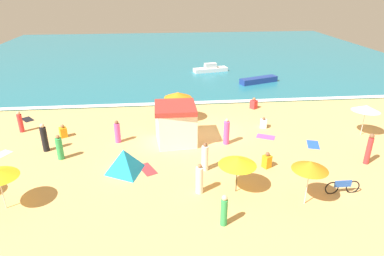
{
  "coord_description": "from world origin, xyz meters",
  "views": [
    {
      "loc": [
        -3.43,
        -21.26,
        9.84
      ],
      "look_at": [
        -1.38,
        -0.78,
        0.8
      ],
      "focal_mm": 31.28,
      "sensor_mm": 36.0,
      "label": 1
    }
  ],
  "objects_px": {
    "beach_umbrella_0": "(178,95)",
    "beachgoer_1": "(60,148)",
    "beach_umbrella_3": "(310,166)",
    "beachgoer_6": "(199,179)",
    "beachgoer_5": "(117,132)",
    "beachgoer_7": "(226,132)",
    "beachgoer_9": "(369,149)",
    "beachgoer_10": "(20,122)",
    "beachgoer_3": "(263,123)",
    "small_boat_1": "(259,80)",
    "beach_umbrella_4": "(238,161)",
    "beachgoer_2": "(224,211)",
    "beach_tent": "(124,160)",
    "beachgoer_12": "(254,104)",
    "small_boat_0": "(210,69)",
    "beachgoer_0": "(267,161)",
    "lifeguard_cabana": "(176,124)",
    "beachgoer_4": "(44,138)",
    "beachgoer_11": "(63,132)",
    "beachgoer_8": "(205,157)",
    "beach_umbrella_1": "(366,108)",
    "parked_bicycle": "(342,187)"
  },
  "relations": [
    {
      "from": "beach_umbrella_0",
      "to": "beachgoer_1",
      "type": "relative_size",
      "value": 1.45
    },
    {
      "from": "beach_umbrella_3",
      "to": "beachgoer_6",
      "type": "relative_size",
      "value": 1.4
    },
    {
      "from": "beachgoer_5",
      "to": "beachgoer_7",
      "type": "bearing_deg",
      "value": -7.69
    },
    {
      "from": "beachgoer_9",
      "to": "beachgoer_10",
      "type": "height_order",
      "value": "beachgoer_9"
    },
    {
      "from": "beachgoer_3",
      "to": "small_boat_1",
      "type": "height_order",
      "value": "beachgoer_3"
    },
    {
      "from": "beachgoer_5",
      "to": "beachgoer_7",
      "type": "relative_size",
      "value": 0.87
    },
    {
      "from": "beach_umbrella_4",
      "to": "beach_umbrella_0",
      "type": "bearing_deg",
      "value": 103.52
    },
    {
      "from": "beachgoer_2",
      "to": "beach_tent",
      "type": "bearing_deg",
      "value": 132.57
    },
    {
      "from": "beach_tent",
      "to": "beachgoer_7",
      "type": "distance_m",
      "value": 6.95
    },
    {
      "from": "beachgoer_5",
      "to": "beachgoer_2",
      "type": "bearing_deg",
      "value": -58.39
    },
    {
      "from": "beachgoer_12",
      "to": "small_boat_0",
      "type": "relative_size",
      "value": 0.23
    },
    {
      "from": "beach_umbrella_3",
      "to": "beachgoer_2",
      "type": "height_order",
      "value": "beach_umbrella_3"
    },
    {
      "from": "beachgoer_2",
      "to": "beachgoer_9",
      "type": "xyz_separation_m",
      "value": [
        9.36,
        4.5,
        0.2
      ]
    },
    {
      "from": "beachgoer_0",
      "to": "beachgoer_10",
      "type": "distance_m",
      "value": 17.16
    },
    {
      "from": "lifeguard_cabana",
      "to": "beachgoer_4",
      "type": "xyz_separation_m",
      "value": [
        -8.23,
        -0.46,
        -0.45
      ]
    },
    {
      "from": "small_boat_0",
      "to": "beachgoer_11",
      "type": "bearing_deg",
      "value": -127.39
    },
    {
      "from": "beachgoer_1",
      "to": "beachgoer_11",
      "type": "distance_m",
      "value": 3.27
    },
    {
      "from": "beachgoer_5",
      "to": "beachgoer_8",
      "type": "relative_size",
      "value": 0.91
    },
    {
      "from": "beachgoer_1",
      "to": "small_boat_0",
      "type": "xyz_separation_m",
      "value": [
        12.12,
        19.86,
        -0.3
      ]
    },
    {
      "from": "beachgoer_10",
      "to": "beachgoer_8",
      "type": "bearing_deg",
      "value": -27.92
    },
    {
      "from": "beach_umbrella_0",
      "to": "beachgoer_12",
      "type": "distance_m",
      "value": 7.02
    },
    {
      "from": "beach_umbrella_4",
      "to": "beachgoer_1",
      "type": "relative_size",
      "value": 1.69
    },
    {
      "from": "beachgoer_0",
      "to": "beachgoer_3",
      "type": "xyz_separation_m",
      "value": [
        1.5,
        5.63,
        -0.1
      ]
    },
    {
      "from": "beachgoer_6",
      "to": "small_boat_0",
      "type": "height_order",
      "value": "beachgoer_6"
    },
    {
      "from": "beachgoer_7",
      "to": "beachgoer_1",
      "type": "bearing_deg",
      "value": -174.3
    },
    {
      "from": "beach_umbrella_0",
      "to": "beachgoer_10",
      "type": "xyz_separation_m",
      "value": [
        -11.22,
        -0.93,
        -1.34
      ]
    },
    {
      "from": "beachgoer_7",
      "to": "small_boat_0",
      "type": "height_order",
      "value": "beachgoer_7"
    },
    {
      "from": "beach_tent",
      "to": "beach_umbrella_1",
      "type": "bearing_deg",
      "value": 11.39
    },
    {
      "from": "beachgoer_5",
      "to": "beachgoer_6",
      "type": "xyz_separation_m",
      "value": [
        4.69,
        -6.3,
        0.04
      ]
    },
    {
      "from": "beachgoer_4",
      "to": "beachgoer_10",
      "type": "relative_size",
      "value": 1.19
    },
    {
      "from": "parked_bicycle",
      "to": "small_boat_1",
      "type": "relative_size",
      "value": 0.43
    },
    {
      "from": "beach_umbrella_0",
      "to": "beachgoer_2",
      "type": "height_order",
      "value": "beach_umbrella_0"
    },
    {
      "from": "beach_umbrella_3",
      "to": "beachgoer_4",
      "type": "xyz_separation_m",
      "value": [
        -14.04,
        6.94,
        -1.22
      ]
    },
    {
      "from": "parked_bicycle",
      "to": "beachgoer_2",
      "type": "xyz_separation_m",
      "value": [
        -6.4,
        -1.77,
        0.36
      ]
    },
    {
      "from": "beachgoer_6",
      "to": "small_boat_1",
      "type": "bearing_deg",
      "value": 65.77
    },
    {
      "from": "beach_umbrella_1",
      "to": "beachgoer_11",
      "type": "bearing_deg",
      "value": 175.24
    },
    {
      "from": "beachgoer_8",
      "to": "beachgoer_7",
      "type": "bearing_deg",
      "value": 59.73
    },
    {
      "from": "beachgoer_0",
      "to": "beachgoer_9",
      "type": "bearing_deg",
      "value": -1.47
    },
    {
      "from": "beachgoer_1",
      "to": "beachgoer_11",
      "type": "bearing_deg",
      "value": 100.98
    },
    {
      "from": "lifeguard_cabana",
      "to": "small_boat_0",
      "type": "relative_size",
      "value": 0.67
    },
    {
      "from": "beach_umbrella_1",
      "to": "parked_bicycle",
      "type": "distance_m",
      "value": 8.36
    },
    {
      "from": "beachgoer_11",
      "to": "lifeguard_cabana",
      "type": "bearing_deg",
      "value": -11.38
    },
    {
      "from": "beach_tent",
      "to": "beachgoer_11",
      "type": "xyz_separation_m",
      "value": [
        -4.57,
        4.94,
        -0.27
      ]
    },
    {
      "from": "beachgoer_8",
      "to": "beachgoer_11",
      "type": "height_order",
      "value": "beachgoer_8"
    },
    {
      "from": "lifeguard_cabana",
      "to": "beachgoer_12",
      "type": "bearing_deg",
      "value": 39.96
    },
    {
      "from": "beachgoer_0",
      "to": "beachgoer_11",
      "type": "height_order",
      "value": "beachgoer_0"
    },
    {
      "from": "lifeguard_cabana",
      "to": "beachgoer_8",
      "type": "bearing_deg",
      "value": -69.15
    },
    {
      "from": "beach_umbrella_1",
      "to": "beachgoer_10",
      "type": "height_order",
      "value": "beach_umbrella_1"
    },
    {
      "from": "parked_bicycle",
      "to": "beachgoer_1",
      "type": "distance_m",
      "value": 15.9
    },
    {
      "from": "beachgoer_9",
      "to": "beachgoer_11",
      "type": "distance_m",
      "value": 19.46
    }
  ]
}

